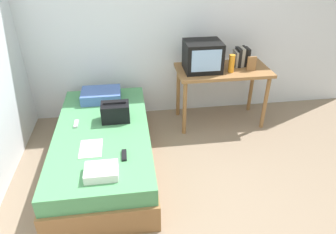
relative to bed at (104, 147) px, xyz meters
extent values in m
plane|color=#84705B|center=(0.98, -0.83, -0.23)|extent=(8.00, 8.00, 0.00)
cube|color=silver|center=(0.98, 1.17, 1.07)|extent=(5.20, 0.10, 2.60)
cube|color=olive|center=(0.00, 0.00, -0.08)|extent=(1.00, 2.00, 0.28)
cube|color=#4C935B|center=(0.00, 0.00, 0.14)|extent=(0.97, 1.94, 0.17)
cube|color=olive|center=(1.50, 0.73, 0.52)|extent=(1.16, 0.60, 0.04)
cylinder|color=olive|center=(0.98, 0.49, 0.14)|extent=(0.05, 0.05, 0.72)
cylinder|color=olive|center=(2.02, 0.49, 0.14)|extent=(0.05, 0.05, 0.72)
cylinder|color=olive|center=(0.98, 0.97, 0.14)|extent=(0.05, 0.05, 0.72)
cylinder|color=olive|center=(2.02, 0.97, 0.14)|extent=(0.05, 0.05, 0.72)
cube|color=black|center=(1.22, 0.72, 0.72)|extent=(0.44, 0.38, 0.36)
cube|color=#8CB2E0|center=(1.22, 0.53, 0.73)|extent=(0.35, 0.01, 0.26)
cylinder|color=orange|center=(1.56, 0.61, 0.64)|extent=(0.07, 0.07, 0.22)
cube|color=gray|center=(1.67, 0.80, 0.63)|extent=(0.03, 0.17, 0.20)
cube|color=black|center=(1.71, 0.80, 0.65)|extent=(0.04, 0.17, 0.23)
cube|color=gray|center=(1.75, 0.80, 0.65)|extent=(0.04, 0.16, 0.24)
cube|color=black|center=(1.78, 0.80, 0.66)|extent=(0.03, 0.14, 0.24)
cube|color=black|center=(1.82, 0.80, 0.65)|extent=(0.04, 0.15, 0.23)
cube|color=olive|center=(1.82, 0.62, 0.62)|extent=(0.11, 0.02, 0.18)
cube|color=#4766AD|center=(-0.03, 0.68, 0.29)|extent=(0.47, 0.35, 0.12)
cube|color=black|center=(0.15, 0.17, 0.33)|extent=(0.30, 0.20, 0.20)
cylinder|color=black|center=(0.15, 0.17, 0.45)|extent=(0.24, 0.02, 0.02)
cube|color=white|center=(-0.09, -0.33, 0.24)|extent=(0.21, 0.29, 0.01)
cube|color=black|center=(0.22, -0.49, 0.24)|extent=(0.04, 0.16, 0.02)
cube|color=#B7B7BC|center=(-0.28, 0.13, 0.24)|extent=(0.04, 0.14, 0.02)
cube|color=white|center=(0.03, -0.72, 0.27)|extent=(0.28, 0.22, 0.08)
camera|label=1|loc=(0.31, -2.77, 1.99)|focal=32.96mm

